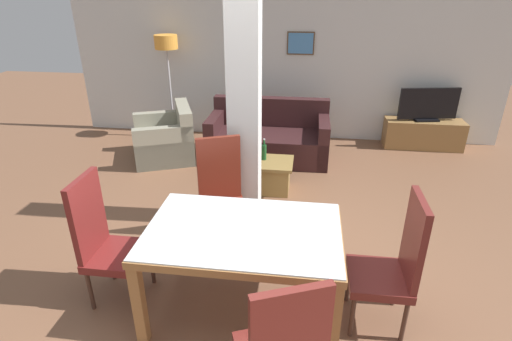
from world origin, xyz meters
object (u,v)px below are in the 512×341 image
at_px(tv_stand, 423,134).
at_px(floor_lamp, 167,52).
at_px(armchair, 166,140).
at_px(sofa, 269,139).
at_px(bottle, 264,152).
at_px(dining_chair_far_left, 222,192).
at_px(dining_chair_head_left, 105,239).
at_px(dining_chair_head_right, 394,262).
at_px(tv_screen, 428,105).
at_px(dining_table, 243,246).
at_px(coffee_table, 264,175).

relative_size(tv_stand, floor_lamp, 0.71).
distance_m(armchair, floor_lamp, 1.52).
bearing_deg(sofa, bottle, 92.51).
relative_size(dining_chair_far_left, floor_lamp, 0.65).
bearing_deg(armchair, dining_chair_far_left, -169.63).
distance_m(dining_chair_head_left, armchair, 3.06).
height_order(dining_chair_head_left, bottle, dining_chair_head_left).
relative_size(dining_chair_head_right, sofa, 0.62).
relative_size(dining_chair_far_left, bottle, 3.95).
height_order(sofa, floor_lamp, floor_lamp).
bearing_deg(dining_chair_head_right, tv_screen, -16.75).
bearing_deg(tv_stand, tv_screen, 0.00).
bearing_deg(dining_table, tv_screen, 59.54).
relative_size(dining_chair_far_left, armchair, 0.95).
xyz_separation_m(bottle, floor_lamp, (-1.80, 1.73, 0.96)).
bearing_deg(dining_chair_head_right, coffee_table, 29.78).
relative_size(bottle, floor_lamp, 0.16).
bearing_deg(dining_chair_head_right, bottle, 29.37).
relative_size(coffee_table, tv_stand, 0.60).
xyz_separation_m(dining_chair_head_right, sofa, (-1.28, 3.24, -0.28)).
xyz_separation_m(dining_chair_far_left, sofa, (0.24, 2.32, -0.28)).
distance_m(tv_stand, floor_lamp, 4.41).
xyz_separation_m(dining_chair_head_right, floor_lamp, (-3.04, 3.92, 0.90)).
bearing_deg(armchair, bottle, -138.85).
bearing_deg(floor_lamp, sofa, -21.17).
bearing_deg(tv_stand, dining_table, -120.46).
bearing_deg(dining_chair_far_left, dining_chair_head_right, 126.65).
bearing_deg(dining_chair_far_left, sofa, -117.76).
xyz_separation_m(dining_chair_far_left, tv_screen, (2.71, 3.05, 0.15)).
height_order(dining_chair_far_left, floor_lamp, floor_lamp).
bearing_deg(sofa, dining_chair_far_left, 84.18).
relative_size(armchair, tv_stand, 0.95).
bearing_deg(sofa, dining_chair_head_left, 72.68).
distance_m(coffee_table, tv_stand, 3.04).
bearing_deg(tv_screen, dining_chair_head_right, 62.66).
xyz_separation_m(sofa, coffee_table, (0.06, -1.11, -0.09)).
relative_size(dining_chair_head_left, bottle, 3.95).
distance_m(dining_chair_head_left, dining_chair_far_left, 1.21).
relative_size(dining_table, coffee_table, 2.03).
height_order(dining_chair_far_left, coffee_table, dining_chair_far_left).
bearing_deg(dining_chair_far_left, dining_chair_head_left, 28.11).
bearing_deg(tv_stand, bottle, -143.67).
relative_size(dining_table, dining_chair_far_left, 1.34).
xyz_separation_m(dining_chair_far_left, floor_lamp, (-1.52, 3.00, 0.90)).
bearing_deg(sofa, dining_chair_head_right, 111.52).
bearing_deg(dining_table, dining_chair_far_left, 111.94).
distance_m(dining_chair_head_left, tv_screen, 5.29).
distance_m(sofa, tv_stand, 2.58).
xyz_separation_m(dining_chair_head_right, coffee_table, (-1.22, 2.14, -0.37)).
distance_m(dining_chair_far_left, tv_stand, 4.10).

